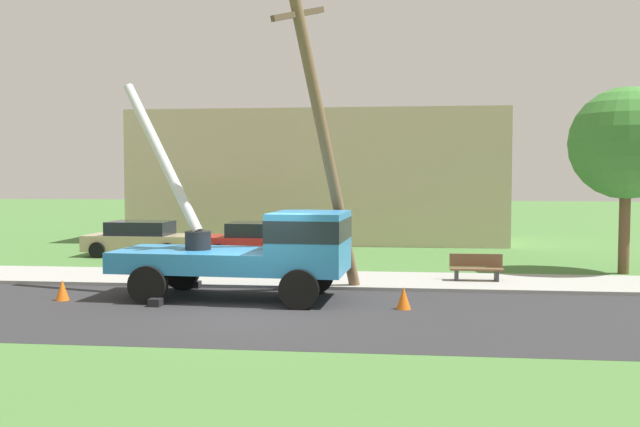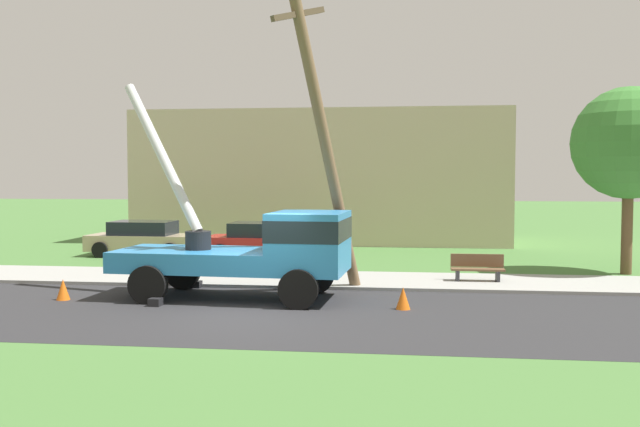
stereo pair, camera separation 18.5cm
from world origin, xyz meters
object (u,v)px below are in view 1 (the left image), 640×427
object	(u,v)px
leaning_utility_pole	(323,133)
traffic_cone_ahead	(404,298)
parked_sedan_red	(260,240)
parked_sedan_tan	(141,239)
park_bench	(476,268)
roadside_tree_near	(626,144)
traffic_cone_behind	(62,290)
utility_truck	(262,247)

from	to	relation	value
leaning_utility_pole	traffic_cone_ahead	xyz separation A→B (m)	(2.24, -2.10, -4.20)
parked_sedan_red	parked_sedan_tan	bearing A→B (deg)	177.34
parked_sedan_tan	park_bench	world-z (taller)	parked_sedan_tan
parked_sedan_red	roadside_tree_near	distance (m)	13.77
leaning_utility_pole	roadside_tree_near	xyz separation A→B (m)	(9.63, 4.94, -0.13)
parked_sedan_tan	traffic_cone_behind	bearing A→B (deg)	-80.67
utility_truck	parked_sedan_red	distance (m)	9.09
leaning_utility_pole	parked_sedan_red	size ratio (longest dim) A/B	1.95
utility_truck	traffic_cone_behind	size ratio (longest dim) A/B	12.05
utility_truck	parked_sedan_tan	xyz separation A→B (m)	(-6.85, 9.11, -0.70)
traffic_cone_behind	parked_sedan_red	bearing A→B (deg)	70.69
leaning_utility_pole	park_bench	xyz separation A→B (m)	(4.47, 2.23, -4.02)
parked_sedan_red	roadside_tree_near	bearing A→B (deg)	-12.26
utility_truck	parked_sedan_red	world-z (taller)	utility_truck
leaning_utility_pole	parked_sedan_tan	size ratio (longest dim) A/B	1.97
traffic_cone_ahead	traffic_cone_behind	world-z (taller)	same
traffic_cone_ahead	parked_sedan_red	distance (m)	11.34
park_bench	roadside_tree_near	xyz separation A→B (m)	(5.15, 2.71, 3.89)
park_bench	leaning_utility_pole	bearing A→B (deg)	-153.54
parked_sedan_tan	parked_sedan_red	distance (m)	5.02
traffic_cone_behind	parked_sedan_tan	xyz separation A→B (m)	(-1.63, 9.91, 0.43)
utility_truck	parked_sedan_red	bearing A→B (deg)	101.69
utility_truck	traffic_cone_ahead	size ratio (longest dim) A/B	12.05
leaning_utility_pole	park_bench	size ratio (longest dim) A/B	5.46
traffic_cone_ahead	roadside_tree_near	size ratio (longest dim) A/B	0.09
utility_truck	park_bench	distance (m)	6.92
utility_truck	parked_sedan_tan	world-z (taller)	utility_truck
utility_truck	park_bench	xyz separation A→B (m)	(5.99, 3.34, -0.95)
traffic_cone_ahead	parked_sedan_tan	bearing A→B (deg)	136.43
leaning_utility_pole	traffic_cone_ahead	size ratio (longest dim) A/B	15.60
leaning_utility_pole	parked_sedan_tan	bearing A→B (deg)	136.32
utility_truck	leaning_utility_pole	bearing A→B (deg)	36.36
parked_sedan_tan	leaning_utility_pole	bearing A→B (deg)	-43.68
parked_sedan_red	roadside_tree_near	xyz separation A→B (m)	(12.98, -2.82, 3.64)
roadside_tree_near	leaning_utility_pole	bearing A→B (deg)	-152.86
traffic_cone_behind	parked_sedan_red	xyz separation A→B (m)	(3.39, 9.67, 0.43)
parked_sedan_red	utility_truck	bearing A→B (deg)	-78.31
parked_sedan_red	traffic_cone_behind	bearing A→B (deg)	-109.31
parked_sedan_red	roadside_tree_near	world-z (taller)	roadside_tree_near
leaning_utility_pole	traffic_cone_ahead	bearing A→B (deg)	-43.17
traffic_cone_behind	park_bench	world-z (taller)	park_bench
leaning_utility_pole	park_bench	world-z (taller)	leaning_utility_pole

